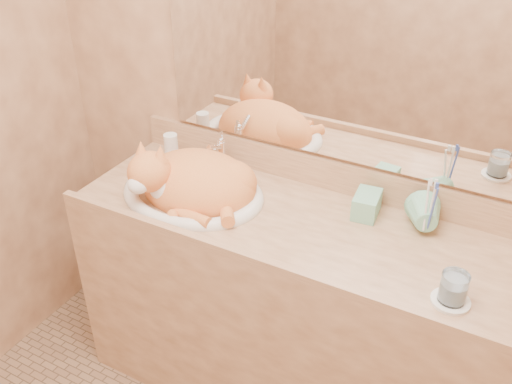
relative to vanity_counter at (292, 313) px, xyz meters
The scene contains 12 objects.
wall_back 0.87m from the vanity_counter, 90.00° to the left, with size 2.40×0.02×2.50m, color #926142.
vanity_counter is the anchor object (origin of this frame).
mirror 1.00m from the vanity_counter, 90.00° to the left, with size 1.30×0.02×0.80m, color white.
sink_basin 0.65m from the vanity_counter, behind, with size 0.53×0.44×0.17m, color white, non-canonical shape.
faucet 0.67m from the vanity_counter, 155.61° to the left, with size 0.04×0.11×0.15m, color white, non-canonical shape.
cat 0.64m from the vanity_counter, behind, with size 0.44×0.36×0.24m, color orange, non-canonical shape.
soap_dispenser 0.56m from the vanity_counter, 26.24° to the left, with size 0.08×0.09×0.19m, color #7AC4A0.
toothbrush_cup 0.64m from the vanity_counter, 15.91° to the left, with size 0.12×0.12×0.11m, color #7AC4A0.
toothbrushes 0.70m from the vanity_counter, 15.91° to the left, with size 0.04×0.04×0.23m, color white, non-canonical shape.
saucer 0.72m from the vanity_counter, 15.00° to the right, with size 0.11×0.11×0.01m, color white.
water_glass 0.75m from the vanity_counter, 15.00° to the right, with size 0.08×0.08×0.09m, color silver.
lotion_bottle 0.80m from the vanity_counter, 167.39° to the left, with size 0.05×0.05×0.13m, color white.
Camera 1 is at (0.64, -0.74, 1.98)m, focal length 40.00 mm.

